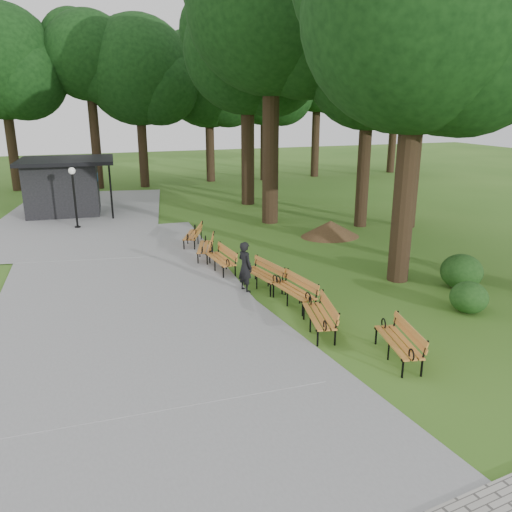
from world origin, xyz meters
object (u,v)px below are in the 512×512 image
object	(u,v)px
bench_6	(193,235)
lawn_tree_1	(370,66)
lamp_post	(73,184)
bench_0	(398,342)
bench_1	(319,316)
lawn_tree_0	(420,13)
lawn_tree_2	(272,8)
kiosk	(63,187)
bench_3	(263,275)
person	(245,267)
lawn_tree_4	(247,50)
bench_2	(294,291)
bench_5	(205,247)
dirt_mound	(330,229)
bench_4	(221,259)
lawn_tree_5	(422,77)

from	to	relation	value
bench_6	lawn_tree_1	xyz separation A→B (m)	(8.48, 0.62, 6.92)
lawn_tree_1	lamp_post	bearing A→B (deg)	162.33
bench_0	bench_1	world-z (taller)	same
lawn_tree_0	lawn_tree_2	xyz separation A→B (m)	(-0.93, 9.56, 1.53)
lawn_tree_0	lawn_tree_2	size ratio (longest dim) A/B	0.86
kiosk	bench_6	bearing A→B (deg)	-54.55
lamp_post	kiosk	bearing A→B (deg)	98.24
bench_0	bench_3	xyz separation A→B (m)	(-1.28, 5.62, 0.00)
person	lawn_tree_4	distance (m)	16.52
bench_2	bench_5	bearing A→B (deg)	-175.58
person	bench_5	distance (m)	4.00
bench_5	lawn_tree_2	size ratio (longest dim) A/B	0.14
dirt_mound	bench_4	world-z (taller)	bench_4
person	dirt_mound	xyz separation A→B (m)	(5.81, 5.28, -0.46)
bench_6	lawn_tree_1	size ratio (longest dim) A/B	0.18
person	bench_6	size ratio (longest dim) A/B	0.86
bench_2	bench_5	distance (m)	5.69
bench_6	lawn_tree_5	xyz separation A→B (m)	(10.62, -0.32, 6.44)
lawn_tree_0	lawn_tree_1	bearing A→B (deg)	68.17
bench_3	bench_5	world-z (taller)	same
bench_6	lawn_tree_2	world-z (taller)	lawn_tree_2
bench_2	bench_3	distance (m)	1.74
lawn_tree_4	lawn_tree_1	bearing A→B (deg)	-65.10
bench_5	kiosk	bearing A→B (deg)	-135.37
lawn_tree_4	kiosk	bearing A→B (deg)	176.38
bench_0	lawn_tree_0	xyz separation A→B (m)	(3.31, 4.76, 7.88)
lawn_tree_2	lawn_tree_5	size ratio (longest dim) A/B	1.47
lawn_tree_1	lawn_tree_4	world-z (taller)	lawn_tree_4
lawn_tree_0	lawn_tree_5	size ratio (longest dim) A/B	1.27
bench_5	lawn_tree_5	bearing A→B (deg)	117.75
person	bench_4	size ratio (longest dim) A/B	0.86
bench_3	lawn_tree_2	size ratio (longest dim) A/B	0.14
bench_3	lawn_tree_4	world-z (taller)	lawn_tree_4
bench_5	bench_1	bearing A→B (deg)	27.33
kiosk	bench_6	distance (m)	9.90
lawn_tree_1	lawn_tree_5	distance (m)	2.39
dirt_mound	bench_2	distance (m)	8.38
lamp_post	bench_5	distance (m)	8.35
kiosk	lamp_post	distance (m)	3.77
kiosk	bench_4	bearing A→B (deg)	-62.40
bench_2	bench_5	xyz separation A→B (m)	(-1.28, 5.55, 0.00)
lamp_post	bench_6	xyz separation A→B (m)	(4.53, -4.77, -1.67)
lawn_tree_1	lawn_tree_5	xyz separation A→B (m)	(2.14, -0.94, -0.48)
person	lawn_tree_5	bearing A→B (deg)	-78.80
bench_3	lawn_tree_1	distance (m)	12.11
lamp_post	bench_3	bearing A→B (deg)	-62.69
lawn_tree_1	lawn_tree_4	size ratio (longest dim) A/B	0.85
bench_2	lawn_tree_2	world-z (taller)	lawn_tree_2
dirt_mound	lawn_tree_2	world-z (taller)	lawn_tree_2
lamp_post	lawn_tree_2	distance (m)	12.13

